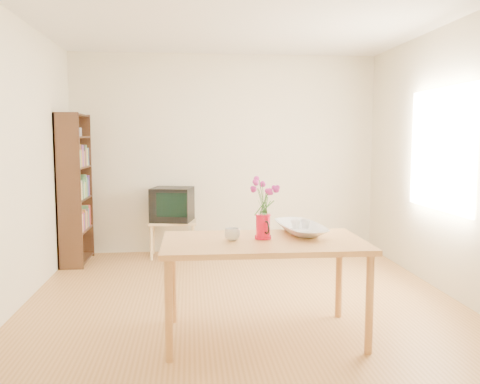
{
  "coord_description": "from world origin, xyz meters",
  "views": [
    {
      "loc": [
        -0.47,
        -4.48,
        1.51
      ],
      "look_at": [
        0.0,
        0.3,
        1.0
      ],
      "focal_mm": 38.0,
      "sensor_mm": 36.0,
      "label": 1
    }
  ],
  "objects": [
    {
      "name": "room",
      "position": [
        0.03,
        0.0,
        1.3
      ],
      "size": [
        4.5,
        4.5,
        4.5
      ],
      "color": "#A8723B",
      "rests_on": "ground"
    },
    {
      "name": "table",
      "position": [
        0.07,
        -0.77,
        0.68
      ],
      "size": [
        1.52,
        0.87,
        0.75
      ],
      "rotation": [
        0.0,
        0.0,
        -0.0
      ],
      "color": "#BE7D41",
      "rests_on": "ground"
    },
    {
      "name": "tv_stand",
      "position": [
        -0.7,
        1.97,
        0.39
      ],
      "size": [
        0.6,
        0.45,
        0.46
      ],
      "color": "tan",
      "rests_on": "ground"
    },
    {
      "name": "bookshelf",
      "position": [
        -1.85,
        1.75,
        0.84
      ],
      "size": [
        0.28,
        0.7,
        1.8
      ],
      "color": "black",
      "rests_on": "ground"
    },
    {
      "name": "pitcher",
      "position": [
        0.08,
        -0.71,
        0.84
      ],
      "size": [
        0.13,
        0.2,
        0.19
      ],
      "rotation": [
        0.0,
        0.0,
        0.24
      ],
      "color": "red",
      "rests_on": "table"
    },
    {
      "name": "flowers",
      "position": [
        0.07,
        -0.72,
        1.08
      ],
      "size": [
        0.21,
        0.21,
        0.3
      ],
      "primitive_type": null,
      "color": "#BC2C92",
      "rests_on": "pitcher"
    },
    {
      "name": "mug",
      "position": [
        -0.16,
        -0.76,
        0.8
      ],
      "size": [
        0.16,
        0.16,
        0.09
      ],
      "primitive_type": "imported",
      "rotation": [
        0.0,
        0.0,
        3.64
      ],
      "color": "white",
      "rests_on": "table"
    },
    {
      "name": "bowl",
      "position": [
        0.41,
        -0.53,
        0.97
      ],
      "size": [
        0.52,
        0.52,
        0.44
      ],
      "primitive_type": "imported",
      "rotation": [
        0.0,
        0.0,
        0.11
      ],
      "color": "white",
      "rests_on": "table"
    },
    {
      "name": "teacup_a",
      "position": [
        0.37,
        -0.53,
        0.92
      ],
      "size": [
        0.09,
        0.09,
        0.06
      ],
      "primitive_type": "imported",
      "rotation": [
        0.0,
        0.0,
        0.75
      ],
      "color": "white",
      "rests_on": "bowl"
    },
    {
      "name": "teacup_b",
      "position": [
        0.45,
        -0.51,
        0.93
      ],
      "size": [
        0.09,
        0.09,
        0.06
      ],
      "primitive_type": "imported",
      "rotation": [
        0.0,
        0.0,
        2.03
      ],
      "color": "white",
      "rests_on": "bowl"
    },
    {
      "name": "television",
      "position": [
        -0.7,
        1.98,
        0.68
      ],
      "size": [
        0.57,
        0.54,
        0.43
      ],
      "rotation": [
        0.0,
        0.0,
        -0.21
      ],
      "color": "black",
      "rests_on": "tv_stand"
    }
  ]
}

